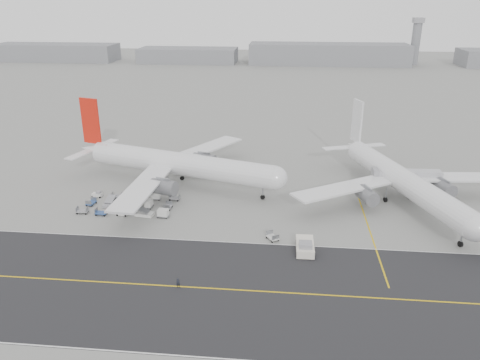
# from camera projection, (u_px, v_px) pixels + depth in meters

# --- Properties ---
(ground) EXTENTS (700.00, 700.00, 0.00)m
(ground) POSITION_uv_depth(u_px,v_px,m) (222.00, 236.00, 94.06)
(ground) COLOR gray
(ground) RESTS_ON ground
(taxiway) EXTENTS (220.00, 59.00, 0.03)m
(taxiway) POSITION_uv_depth(u_px,v_px,m) (238.00, 290.00, 76.95)
(taxiway) COLOR #28282B
(taxiway) RESTS_ON ground
(horizon_buildings) EXTENTS (520.00, 28.00, 28.00)m
(horizon_buildings) POSITION_uv_depth(u_px,v_px,m) (313.00, 64.00, 331.92)
(horizon_buildings) COLOR gray
(horizon_buildings) RESTS_ON ground
(control_tower) EXTENTS (7.00, 7.00, 31.25)m
(control_tower) POSITION_uv_depth(u_px,v_px,m) (416.00, 40.00, 324.12)
(control_tower) COLOR gray
(control_tower) RESTS_ON ground
(airliner_a) EXTENTS (57.25, 56.10, 20.35)m
(airliner_a) POSITION_uv_depth(u_px,v_px,m) (176.00, 163.00, 117.59)
(airliner_a) COLOR white
(airliner_a) RESTS_ON ground
(airliner_b) EXTENTS (52.35, 53.34, 19.14)m
(airliner_b) POSITION_uv_depth(u_px,v_px,m) (401.00, 179.00, 108.20)
(airliner_b) COLOR white
(airliner_b) RESTS_ON ground
(pushback_tug) EXTENTS (3.36, 9.02, 2.58)m
(pushback_tug) POSITION_uv_depth(u_px,v_px,m) (305.00, 246.00, 88.22)
(pushback_tug) COLOR silver
(pushback_tug) RESTS_ON ground
(jet_bridge) EXTENTS (17.04, 3.69, 6.42)m
(jet_bridge) POSITION_uv_depth(u_px,v_px,m) (408.00, 177.00, 112.32)
(jet_bridge) COLOR gray
(jet_bridge) RESTS_ON ground
(gse_cluster) EXTENTS (26.86, 17.27, 1.95)m
(gse_cluster) POSITION_uv_depth(u_px,v_px,m) (129.00, 207.00, 107.29)
(gse_cluster) COLOR gray
(gse_cluster) RESTS_ON ground
(stray_dolly) EXTENTS (2.81, 3.09, 1.62)m
(stray_dolly) POSITION_uv_depth(u_px,v_px,m) (272.00, 240.00, 92.81)
(stray_dolly) COLOR silver
(stray_dolly) RESTS_ON ground
(ground_crew_a) EXTENTS (0.74, 0.63, 1.71)m
(ground_crew_a) POSITION_uv_depth(u_px,v_px,m) (178.00, 283.00, 77.30)
(ground_crew_a) COLOR black
(ground_crew_a) RESTS_ON ground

